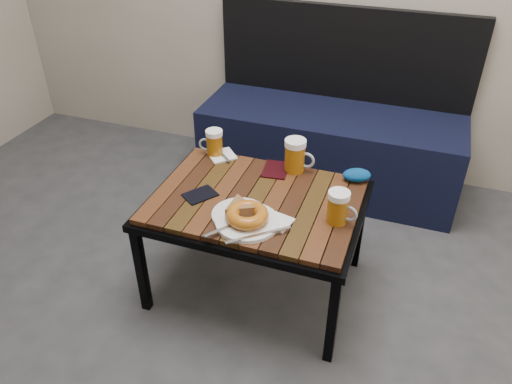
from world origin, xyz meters
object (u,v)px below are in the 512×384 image
(plate_bagel, at_px, (247,218))
(beer_mug_right, at_px, (339,207))
(cafe_table, at_px, (256,207))
(passport_burgundy, at_px, (276,170))
(bench, at_px, (330,140))
(passport_navy, at_px, (200,195))
(beer_mug_left, at_px, (214,143))
(beer_mug_centre, at_px, (296,155))
(knit_pouch, at_px, (357,175))
(plate_pie, at_px, (239,211))

(plate_bagel, bearing_deg, beer_mug_right, 22.07)
(cafe_table, height_order, passport_burgundy, passport_burgundy)
(bench, distance_m, passport_burgundy, 0.75)
(plate_bagel, height_order, passport_navy, plate_bagel)
(beer_mug_left, bearing_deg, beer_mug_centre, 167.21)
(beer_mug_centre, relative_size, plate_bagel, 0.51)
(beer_mug_left, distance_m, plate_bagel, 0.53)
(cafe_table, xyz_separation_m, knit_pouch, (0.35, 0.26, 0.07))
(beer_mug_right, height_order, passport_burgundy, beer_mug_right)
(bench, xyz_separation_m, plate_bagel, (-0.08, -1.11, 0.23))
(bench, relative_size, plate_bagel, 4.95)
(knit_pouch, bearing_deg, cafe_table, -143.39)
(plate_pie, relative_size, plate_bagel, 0.74)
(beer_mug_left, bearing_deg, plate_bagel, 114.91)
(beer_mug_centre, bearing_deg, passport_burgundy, -159.16)
(beer_mug_right, distance_m, passport_burgundy, 0.42)
(passport_navy, bearing_deg, passport_burgundy, 86.63)
(cafe_table, bearing_deg, knit_pouch, 36.61)
(cafe_table, distance_m, passport_navy, 0.23)
(plate_pie, xyz_separation_m, passport_burgundy, (0.03, 0.36, -0.02))
(cafe_table, bearing_deg, beer_mug_centre, 70.71)
(knit_pouch, bearing_deg, passport_burgundy, -173.81)
(plate_bagel, xyz_separation_m, knit_pouch, (0.32, 0.43, -0.00))
(bench, relative_size, cafe_table, 1.67)
(cafe_table, distance_m, plate_pie, 0.15)
(beer_mug_right, xyz_separation_m, plate_pie, (-0.35, -0.09, -0.04))
(cafe_table, height_order, beer_mug_right, beer_mug_right)
(bench, height_order, beer_mug_left, bench)
(plate_pie, distance_m, passport_navy, 0.21)
(beer_mug_right, xyz_separation_m, knit_pouch, (0.02, 0.30, -0.04))
(plate_pie, height_order, passport_navy, plate_pie)
(passport_burgundy, xyz_separation_m, knit_pouch, (0.34, 0.04, 0.02))
(plate_bagel, bearing_deg, bench, 85.77)
(beer_mug_centre, height_order, beer_mug_right, beer_mug_centre)
(beer_mug_centre, xyz_separation_m, passport_navy, (-0.30, -0.31, -0.07))
(cafe_table, relative_size, beer_mug_centre, 5.77)
(plate_pie, height_order, passport_burgundy, plate_pie)
(cafe_table, xyz_separation_m, plate_pie, (-0.02, -0.13, 0.07))
(plate_pie, bearing_deg, bench, 83.34)
(passport_navy, bearing_deg, cafe_table, 50.53)
(bench, height_order, plate_pie, bench)
(plate_pie, relative_size, passport_navy, 1.68)
(bench, relative_size, knit_pouch, 11.92)
(knit_pouch, bearing_deg, plate_pie, -133.04)
(beer_mug_left, distance_m, plate_pie, 0.48)
(beer_mug_centre, relative_size, passport_navy, 1.17)
(beer_mug_left, relative_size, passport_burgundy, 0.86)
(passport_navy, bearing_deg, bench, 107.40)
(knit_pouch, bearing_deg, passport_navy, -150.59)
(beer_mug_centre, distance_m, plate_pie, 0.40)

